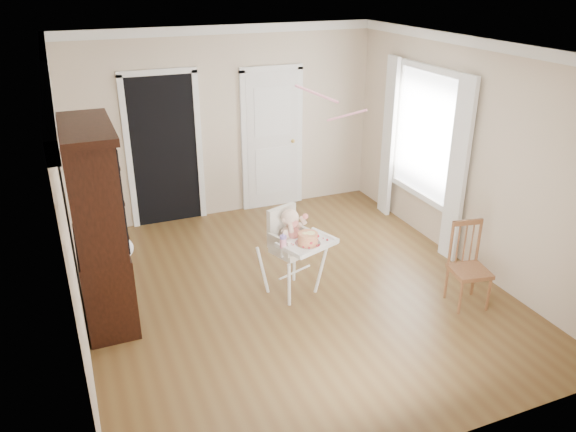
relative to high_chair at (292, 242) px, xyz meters
name	(u,v)px	position (x,y,z in m)	size (l,w,h in m)	color
floor	(293,291)	(0.02, 0.02, -0.64)	(5.00, 5.00, 0.00)	brown
ceiling	(294,47)	(0.02, 0.02, 2.06)	(5.00, 5.00, 0.00)	white
wall_back	(226,124)	(0.02, 2.52, 0.71)	(4.50, 4.50, 0.00)	beige
wall_left	(66,213)	(-2.23, 0.02, 0.71)	(5.00, 5.00, 0.00)	beige
wall_right	(468,155)	(2.27, 0.02, 0.71)	(5.00, 5.00, 0.00)	beige
crown_molding	(294,54)	(0.02, 0.02, 2.00)	(4.50, 5.00, 0.12)	white
doorway	(164,148)	(-0.88, 2.51, 0.47)	(1.06, 0.05, 2.22)	black
closet_door	(272,141)	(0.72, 2.50, 0.39)	(0.96, 0.09, 2.13)	white
window_right	(423,143)	(2.20, 0.82, 0.65)	(0.13, 1.84, 2.30)	white
high_chair	(292,242)	(0.00, 0.00, 0.00)	(0.79, 0.88, 1.03)	white
baby	(291,229)	(-0.01, 0.02, 0.15)	(0.34, 0.25, 0.46)	beige
cake	(308,238)	(0.08, -0.24, 0.14)	(0.27, 0.27, 0.13)	silver
sippy_cup	(283,241)	(-0.20, -0.22, 0.15)	(0.07, 0.07, 0.17)	pink
china_cabinet	(98,226)	(-1.96, 0.33, 0.40)	(0.55, 1.23, 2.07)	black
dining_chair	(469,268)	(1.68, -0.92, -0.20)	(0.44, 0.44, 0.94)	brown
streamer	(317,94)	(0.32, 0.13, 1.58)	(0.03, 0.50, 0.02)	pink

